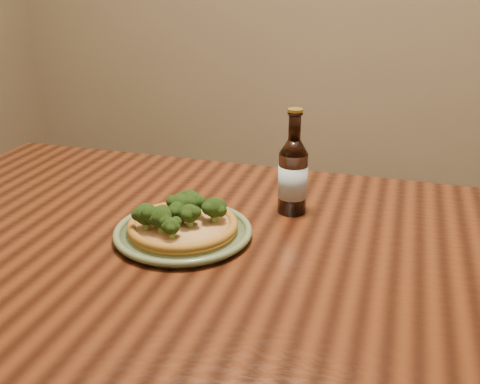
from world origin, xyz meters
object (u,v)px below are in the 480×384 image
(pizza, at_px, (182,222))
(plate, at_px, (183,232))
(beer_bottle, at_px, (293,175))
(table, at_px, (245,291))

(pizza, bearing_deg, plate, 8.47)
(pizza, xyz_separation_m, beer_bottle, (0.18, 0.18, 0.05))
(plate, bearing_deg, table, -4.91)
(table, height_order, pizza, pizza)
(plate, relative_size, pizza, 1.26)
(plate, height_order, pizza, pizza)
(table, distance_m, pizza, 0.18)
(pizza, bearing_deg, beer_bottle, 44.57)
(pizza, height_order, beer_bottle, beer_bottle)
(table, relative_size, beer_bottle, 7.11)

